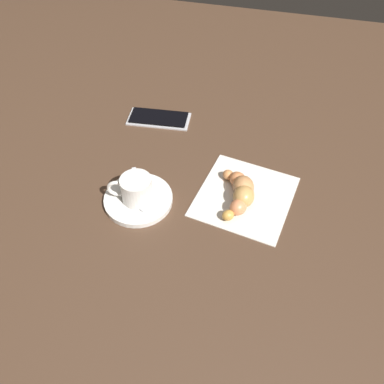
# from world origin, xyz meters

# --- Properties ---
(ground_plane) EXTENTS (1.80, 1.80, 0.00)m
(ground_plane) POSITION_xyz_m (0.00, 0.00, 0.00)
(ground_plane) COLOR #483122
(saucer) EXTENTS (0.14, 0.14, 0.01)m
(saucer) POSITION_xyz_m (-0.09, -0.03, 0.01)
(saucer) COLOR white
(saucer) RESTS_ON ground
(espresso_cup) EXTENTS (0.09, 0.06, 0.05)m
(espresso_cup) POSITION_xyz_m (-0.09, -0.03, 0.04)
(espresso_cup) COLOR white
(espresso_cup) RESTS_ON saucer
(teaspoon) EXTENTS (0.07, 0.12, 0.01)m
(teaspoon) POSITION_xyz_m (-0.09, -0.03, 0.01)
(teaspoon) COLOR silver
(teaspoon) RESTS_ON saucer
(sugar_packet) EXTENTS (0.04, 0.07, 0.01)m
(sugar_packet) POSITION_xyz_m (-0.07, -0.02, 0.01)
(sugar_packet) COLOR white
(sugar_packet) RESTS_ON saucer
(napkin) EXTENTS (0.21, 0.22, 0.00)m
(napkin) POSITION_xyz_m (0.11, 0.03, 0.00)
(napkin) COLOR silver
(napkin) RESTS_ON ground
(croissant) EXTENTS (0.08, 0.13, 0.04)m
(croissant) POSITION_xyz_m (0.10, 0.02, 0.02)
(croissant) COLOR gold
(croissant) RESTS_ON napkin
(cell_phone) EXTENTS (0.15, 0.08, 0.01)m
(cell_phone) POSITION_xyz_m (-0.13, 0.23, 0.00)
(cell_phone) COLOR #B9B7BB
(cell_phone) RESTS_ON ground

